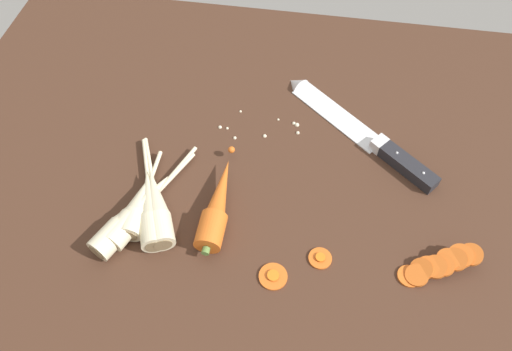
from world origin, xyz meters
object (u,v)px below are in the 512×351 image
whole_carrot (217,205)px  parsnip_front (156,206)px  carrot_slice_stray_mid (273,276)px  parsnip_mid_left (141,208)px  parsnip_back (139,205)px  parsnip_outer (131,216)px  chefs_knife (354,127)px  carrot_slice_stray_near (320,258)px  carrot_slice_stack (439,265)px  parsnip_mid_right (150,207)px

whole_carrot → parsnip_front: size_ratio=0.97×
carrot_slice_stray_mid → parsnip_mid_left: bearing=161.9°
parsnip_front → parsnip_back: 2.71cm
whole_carrot → parsnip_back: (-12.26, -1.90, -0.12)cm
whole_carrot → parsnip_outer: 13.59cm
parsnip_mid_left → parsnip_outer: same height
chefs_knife → carrot_slice_stray_near: bearing=-98.4°
parsnip_back → carrot_slice_stack: 46.68cm
whole_carrot → carrot_slice_stray_mid: size_ratio=4.78×
parsnip_front → parsnip_mid_left: size_ratio=0.98×
parsnip_mid_right → parsnip_back: bearing=177.1°
chefs_knife → whole_carrot: 29.84cm
parsnip_back → whole_carrot: bearing=8.8°
parsnip_mid_right → carrot_slice_stray_mid: (20.77, -7.70, -1.62)cm
parsnip_back → carrot_slice_stray_mid: (22.60, -7.79, -1.62)cm
carrot_slice_stack → chefs_knife: bearing=117.5°
parsnip_mid_right → parsnip_back: (-1.83, 0.09, 0.00)cm
parsnip_mid_right → parsnip_outer: 3.28cm
parsnip_mid_left → carrot_slice_stack: parsnip_mid_left is taller
chefs_knife → carrot_slice_stray_near: size_ratio=8.05×
parsnip_front → carrot_slice_stack: 44.01cm
parsnip_outer → carrot_slice_stack: parsnip_outer is taller
parsnip_back → chefs_knife: bearing=34.8°
chefs_knife → parsnip_back: 40.48cm
parsnip_front → carrot_slice_stray_near: 26.92cm
whole_carrot → parsnip_outer: bearing=-162.5°
whole_carrot → carrot_slice_stray_mid: whole_carrot is taller
parsnip_front → carrot_slice_stray_mid: size_ratio=4.91×
chefs_knife → carrot_slice_stack: carrot_slice_stack is taller
parsnip_back → parsnip_outer: size_ratio=0.78×
chefs_knife → parsnip_mid_right: size_ratio=1.36×
parsnip_back → carrot_slice_stack: parsnip_back is taller
parsnip_mid_left → parsnip_mid_right: bearing=15.6°
chefs_knife → parsnip_back: (-33.21, -23.10, 1.33)cm
parsnip_front → parsnip_outer: bearing=-143.5°
parsnip_mid_left → carrot_slice_stray_near: (28.90, -3.24, -1.62)cm
parsnip_back → carrot_slice_stray_mid: bearing=-19.0°
parsnip_mid_left → parsnip_outer: 1.98cm
parsnip_front → parsnip_mid_left: (-2.34, -0.83, -0.00)cm
parsnip_mid_right → parsnip_front: bearing=25.7°
parsnip_front → parsnip_mid_right: (-0.86, -0.41, 0.00)cm
parsnip_front → carrot_slice_stray_mid: parsnip_front is taller
parsnip_back → carrot_slice_stack: bearing=-3.2°
parsnip_mid_right → parsnip_outer: same height
parsnip_mid_right → parsnip_outer: (-2.53, -2.09, -0.00)cm
chefs_knife → carrot_slice_stack: 29.01cm
parsnip_back → parsnip_outer: (-0.70, -2.19, -0.00)cm
whole_carrot → carrot_slice_stray_mid: (10.34, -9.68, -1.74)cm
chefs_knife → parsnip_mid_right: 39.04cm
parsnip_mid_left → whole_carrot: bearing=11.4°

